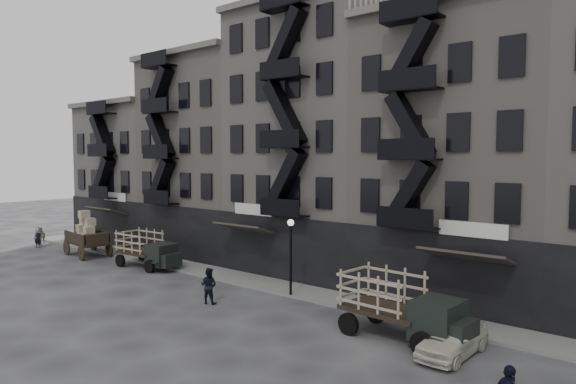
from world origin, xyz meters
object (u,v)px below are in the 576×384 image
Objects in this scene: stake_truck_east at (401,302)px; car_east at (453,338)px; pedestrian_mid at (209,286)px; stake_truck_west at (147,247)px; horse at (38,236)px; pedestrian_west at (38,238)px; wagon at (86,230)px.

car_east is at bearing -3.66° from stake_truck_east.
stake_truck_west is at bearing -37.59° from pedestrian_mid.
horse is 36.61m from car_east.
stake_truck_west is 3.25× the size of pedestrian_west.
pedestrian_mid is at bearing -167.37° from stake_truck_east.
pedestrian_west is at bearing -110.14° from horse.
car_east is (2.33, -0.29, -0.92)m from stake_truck_east.
horse is at bearing -25.08° from pedestrian_mid.
stake_truck_east is 1.44× the size of car_east.
stake_truck_west is 1.30× the size of car_east.
horse is at bearing -168.86° from wagon.
horse is 1.35× the size of pedestrian_west.
wagon is at bearing -178.53° from stake_truck_east.
wagon reaches higher than pedestrian_mid.
pedestrian_west is (-6.41, -0.85, -1.20)m from wagon.
car_east is (36.60, -0.68, -0.23)m from horse.
stake_truck_west is 22.41m from car_east.
horse is 0.70m from pedestrian_west.
pedestrian_mid is (23.48, -1.71, 0.15)m from pedestrian_west.
horse is at bearing -179.25° from stake_truck_west.
pedestrian_west is at bearing -176.71° from stake_truck_east.
stake_truck_east reaches higher than horse.
stake_truck_west is 13.75m from pedestrian_west.
horse is 34.28m from stake_truck_east.
wagon is at bearing -27.76° from pedestrian_west.
stake_truck_west is (7.25, 0.50, -0.54)m from wagon.
pedestrian_mid is at bearing -39.53° from pedestrian_west.
car_east is (22.34, -1.70, -0.77)m from stake_truck_west.
pedestrian_mid reaches higher than pedestrian_west.
stake_truck_east is 3.59× the size of pedestrian_west.
wagon is at bearing -28.77° from pedestrian_mid.
stake_truck_west is 20.05m from stake_truck_east.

